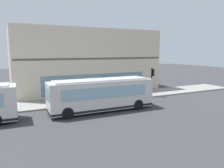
{
  "coord_description": "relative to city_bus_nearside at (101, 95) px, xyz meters",
  "views": [
    {
      "loc": [
        -18.78,
        10.7,
        5.67
      ],
      "look_at": [
        1.76,
        0.44,
        2.21
      ],
      "focal_mm": 34.92,
      "sensor_mm": 36.0,
      "label": 1
    }
  ],
  "objects": [
    {
      "name": "traffic_light_near_corner",
      "position": [
        3.18,
        -8.35,
        1.01
      ],
      "size": [
        0.32,
        0.49,
        3.46
      ],
      "color": "black",
      "rests_on": "sidewalk_curb"
    },
    {
      "name": "city_bus_nearside",
      "position": [
        0.0,
        0.0,
        0.0
      ],
      "size": [
        2.75,
        10.09,
        3.07
      ],
      "color": "silver",
      "rests_on": "ground"
    },
    {
      "name": "ground",
      "position": [
        0.09,
        -2.5,
        -1.55
      ],
      "size": [
        120.0,
        120.0,
        0.0
      ],
      "primitive_type": "plane",
      "color": "#38383A"
    },
    {
      "name": "newspaper_vending_box",
      "position": [
        5.51,
        -7.52,
        -0.95
      ],
      "size": [
        0.44,
        0.42,
        0.9
      ],
      "color": "#BF3F19",
      "rests_on": "sidewalk_curb"
    },
    {
      "name": "pedestrian_near_building_entrance",
      "position": [
        5.8,
        -4.2,
        -0.47
      ],
      "size": [
        0.32,
        0.32,
        1.64
      ],
      "color": "#3F8C4C",
      "rests_on": "sidewalk_curb"
    },
    {
      "name": "sidewalk_curb",
      "position": [
        4.9,
        -2.5,
        -1.48
      ],
      "size": [
        4.42,
        40.0,
        0.15
      ],
      "primitive_type": "cube",
      "color": "gray",
      "rests_on": "ground"
    },
    {
      "name": "fire_hydrant",
      "position": [
        6.42,
        -1.44,
        -1.04
      ],
      "size": [
        0.35,
        0.35,
        0.74
      ],
      "color": "red",
      "rests_on": "sidewalk_curb"
    },
    {
      "name": "pedestrian_by_light_pole",
      "position": [
        5.82,
        1.84,
        -0.36
      ],
      "size": [
        0.32,
        0.32,
        1.79
      ],
      "color": "#B23338",
      "rests_on": "sidewalk_curb"
    },
    {
      "name": "building_corner",
      "position": [
        11.62,
        -2.5,
        2.75
      ],
      "size": [
        9.08,
        20.01,
        8.63
      ],
      "color": "beige",
      "rests_on": "ground"
    }
  ]
}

